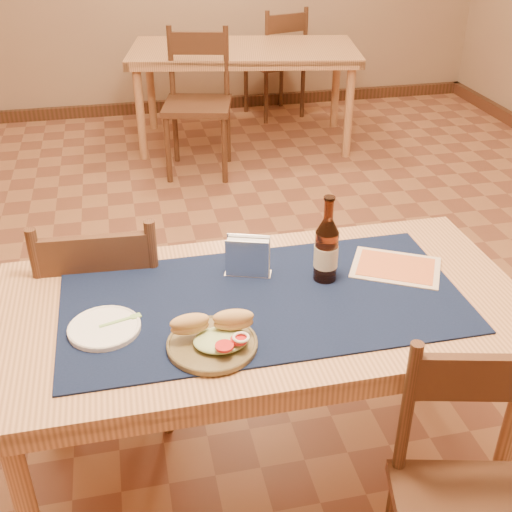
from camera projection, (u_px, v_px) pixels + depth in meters
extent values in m
cube|color=#966141|center=(224.00, 340.00, 2.99)|extent=(6.00, 7.00, 0.02)
cylinder|color=tan|center=(510.00, 434.00, 2.00)|extent=(0.06, 0.06, 0.71)
cylinder|color=tan|center=(45.00, 368.00, 2.27)|extent=(0.06, 0.06, 0.71)
cylinder|color=tan|center=(421.00, 316.00, 2.54)|extent=(0.06, 0.06, 0.71)
cube|color=tan|center=(263.00, 306.00, 1.95)|extent=(1.60, 0.80, 0.04)
cube|color=black|center=(263.00, 300.00, 1.93)|extent=(1.20, 0.60, 0.01)
cube|color=#4B291A|center=(159.00, 107.00, 5.89)|extent=(6.00, 0.06, 0.10)
cylinder|color=tan|center=(140.00, 113.00, 4.75)|extent=(0.06, 0.06, 0.71)
cylinder|color=tan|center=(349.00, 111.00, 4.79)|extent=(0.06, 0.06, 0.71)
cylinder|color=tan|center=(151.00, 87.00, 5.35)|extent=(0.06, 0.06, 0.71)
cylinder|color=tan|center=(336.00, 86.00, 5.39)|extent=(0.06, 0.06, 0.71)
cube|color=tan|center=(244.00, 50.00, 4.88)|extent=(1.84, 1.16, 0.04)
cylinder|color=#4B291A|center=(162.00, 327.00, 2.69)|extent=(0.04, 0.04, 0.45)
cylinder|color=#4B291A|center=(73.00, 335.00, 2.64)|extent=(0.04, 0.04, 0.45)
cylinder|color=#4B291A|center=(165.00, 386.00, 2.38)|extent=(0.04, 0.04, 0.45)
cylinder|color=#4B291A|center=(64.00, 396.00, 2.33)|extent=(0.04, 0.04, 0.45)
cube|color=#4B291A|center=(110.00, 312.00, 2.39)|extent=(0.45, 0.45, 0.04)
cube|color=#4B291A|center=(94.00, 256.00, 2.05)|extent=(0.36, 0.05, 0.14)
cylinder|color=#4B291A|center=(155.00, 283.00, 2.14)|extent=(0.04, 0.04, 0.46)
cylinder|color=#4B291A|center=(42.00, 292.00, 2.09)|extent=(0.04, 0.04, 0.46)
cube|color=#4B291A|center=(481.00, 378.00, 1.61)|extent=(0.34, 0.11, 0.13)
cylinder|color=#4B291A|center=(407.00, 411.00, 1.67)|extent=(0.03, 0.03, 0.44)
cylinder|color=#4B291A|center=(168.00, 149.00, 4.42)|extent=(0.04, 0.04, 0.49)
cylinder|color=#4B291A|center=(224.00, 149.00, 4.42)|extent=(0.04, 0.04, 0.49)
cylinder|color=#4B291A|center=(175.00, 130.00, 4.76)|extent=(0.04, 0.04, 0.49)
cylinder|color=#4B291A|center=(228.00, 130.00, 4.75)|extent=(0.04, 0.04, 0.49)
cube|color=#4B291A|center=(197.00, 106.00, 4.46)|extent=(0.55, 0.55, 0.04)
cube|color=#4B291A|center=(198.00, 43.00, 4.45)|extent=(0.39, 0.12, 0.15)
cylinder|color=#4B291A|center=(171.00, 62.00, 4.52)|extent=(0.04, 0.04, 0.50)
cylinder|color=#4B291A|center=(226.00, 62.00, 4.51)|extent=(0.04, 0.04, 0.50)
cylinder|color=#4B291A|center=(281.00, 81.00, 5.96)|extent=(0.04, 0.04, 0.46)
cylinder|color=#4B291A|center=(246.00, 87.00, 5.80)|extent=(0.04, 0.04, 0.46)
cylinder|color=#4B291A|center=(303.00, 91.00, 5.67)|extent=(0.04, 0.04, 0.46)
cylinder|color=#4B291A|center=(266.00, 97.00, 5.52)|extent=(0.04, 0.04, 0.46)
cube|color=#4B291A|center=(274.00, 62.00, 5.62)|extent=(0.54, 0.54, 0.04)
cube|color=#4B291A|center=(287.00, 23.00, 5.29)|extent=(0.37, 0.13, 0.14)
cylinder|color=#4B291A|center=(305.00, 36.00, 5.43)|extent=(0.04, 0.04, 0.48)
cylinder|color=#4B291A|center=(267.00, 41.00, 5.28)|extent=(0.04, 0.04, 0.48)
cylinder|color=brown|center=(212.00, 344.00, 1.73)|extent=(0.25, 0.25, 0.01)
torus|color=brown|center=(212.00, 343.00, 1.73)|extent=(0.25, 0.25, 0.01)
ellipsoid|color=#B7D08F|center=(221.00, 340.00, 1.72)|extent=(0.15, 0.12, 0.03)
ellipsoid|color=tan|center=(190.00, 324.00, 1.72)|extent=(0.11, 0.05, 0.06)
ellipsoid|color=tan|center=(233.00, 320.00, 1.73)|extent=(0.11, 0.06, 0.06)
cylinder|color=red|center=(224.00, 346.00, 1.67)|extent=(0.05, 0.05, 0.01)
cylinder|color=red|center=(239.00, 340.00, 1.69)|extent=(0.05, 0.05, 0.01)
torus|color=white|center=(241.00, 337.00, 1.68)|extent=(0.05, 0.05, 0.01)
cylinder|color=white|center=(104.00, 328.00, 1.80)|extent=(0.20, 0.20, 0.01)
torus|color=white|center=(104.00, 326.00, 1.79)|extent=(0.20, 0.20, 0.01)
cube|color=#88C169|center=(115.00, 322.00, 1.81)|extent=(0.09, 0.03, 0.00)
cube|color=#88C169|center=(136.00, 316.00, 1.83)|extent=(0.03, 0.03, 0.00)
cylinder|color=#441C0C|center=(326.00, 256.00, 1.99)|extent=(0.07, 0.07, 0.17)
cone|color=#441C0C|center=(328.00, 226.00, 1.94)|extent=(0.07, 0.07, 0.04)
cylinder|color=#441C0C|center=(329.00, 210.00, 1.91)|extent=(0.03, 0.03, 0.07)
cylinder|color=#441C0C|center=(330.00, 198.00, 1.89)|extent=(0.04, 0.04, 0.01)
cylinder|color=beige|center=(326.00, 256.00, 1.99)|extent=(0.08, 0.08, 0.07)
cube|color=silver|center=(248.00, 273.00, 2.06)|extent=(0.16, 0.10, 0.00)
cube|color=silver|center=(247.00, 259.00, 2.00)|extent=(0.13, 0.05, 0.13)
cube|color=silver|center=(249.00, 252.00, 2.04)|extent=(0.13, 0.05, 0.13)
cube|color=white|center=(248.00, 257.00, 2.03)|extent=(0.14, 0.08, 0.12)
cube|color=#449ADC|center=(247.00, 257.00, 2.00)|extent=(0.09, 0.03, 0.04)
cube|color=beige|center=(396.00, 267.00, 2.09)|extent=(0.34, 0.31, 0.00)
cube|color=#C76233|center=(396.00, 267.00, 2.09)|extent=(0.29, 0.26, 0.00)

